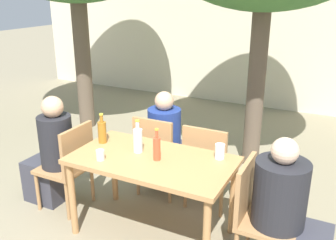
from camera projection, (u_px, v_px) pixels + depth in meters
ground_plane at (153, 232)px, 3.43m from camera, size 30.00×30.00×0.00m
cafe_building_wall at (270, 30)px, 6.56m from camera, size 10.00×0.08×2.80m
dining_table_front at (152, 168)px, 3.21m from camera, size 1.39×0.77×0.75m
patio_chair_0 at (70, 163)px, 3.66m from camera, size 0.44×0.44×0.89m
patio_chair_1 at (258, 211)px, 2.87m from camera, size 0.44×0.44×0.89m
patio_chair_2 at (158, 152)px, 3.90m from camera, size 0.44×0.44×0.89m
patio_chair_3 at (208, 162)px, 3.66m from camera, size 0.44×0.44×0.89m
person_seated_0 at (51, 157)px, 3.75m from camera, size 0.56×0.33×1.16m
person_seated_1 at (289, 217)px, 2.77m from camera, size 0.60×0.40×1.13m
person_seated_2 at (168, 144)px, 4.10m from camera, size 0.35×0.58×1.11m
soda_bottle_0 at (157, 148)px, 3.12m from camera, size 0.06×0.06×0.28m
water_bottle_1 at (138, 140)px, 3.27m from camera, size 0.08×0.08×0.30m
amber_bottle_2 at (102, 131)px, 3.47m from camera, size 0.08×0.08×0.28m
drinking_glass_0 at (220, 151)px, 3.16m from camera, size 0.08×0.08×0.13m
drinking_glass_1 at (100, 155)px, 3.14m from camera, size 0.07×0.07×0.09m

